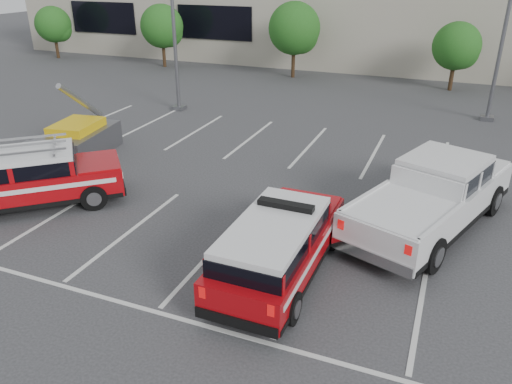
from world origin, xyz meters
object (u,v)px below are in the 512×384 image
tree_far_left (55,26)px  ladder_suv (31,181)px  utility_rig (75,141)px  white_pickup (432,202)px  fire_chief_suv (279,249)px  tree_mid_right (458,48)px  tree_left (163,28)px  light_pole_left (172,5)px  light_pole_mid (509,8)px  tree_mid_left (296,30)px

tree_far_left → ladder_suv: 28.51m
ladder_suv → utility_rig: bearing=162.8°
white_pickup → ladder_suv: (-11.75, -3.19, 0.01)m
white_pickup → ladder_suv: ladder_suv is taller
tree_far_left → fire_chief_suv: (26.92, -22.52, -1.76)m
ladder_suv → utility_rig: 4.57m
fire_chief_suv → ladder_suv: bearing=175.2°
tree_mid_right → utility_rig: bearing=-127.5°
tree_left → utility_rig: 18.85m
white_pickup → light_pole_left: bearing=167.4°
light_pole_mid → ladder_suv: light_pole_mid is taller
tree_mid_left → ladder_suv: 21.88m
tree_left → white_pickup: 27.44m
tree_left → fire_chief_suv: (16.92, -22.52, -2.03)m
utility_rig → tree_left: bearing=101.9°
light_pole_left → ladder_suv: light_pole_left is taller
tree_far_left → utility_rig: 24.18m
tree_mid_right → white_pickup: 18.59m
fire_chief_suv → tree_mid_left: bearing=107.7°
tree_left → tree_far_left: bearing=-180.0°
tree_mid_right → fire_chief_suv: (-3.08, -22.52, -1.76)m
tree_far_left → tree_mid_right: size_ratio=1.00×
tree_far_left → tree_left: size_ratio=0.90×
ladder_suv → fire_chief_suv: bearing=43.1°
tree_mid_left → light_pole_left: (-3.09, -10.05, 2.14)m
light_pole_mid → tree_mid_right: bearing=107.5°
tree_far_left → ladder_suv: size_ratio=0.76×
tree_mid_right → utility_rig: size_ratio=1.04×
tree_left → fire_chief_suv: size_ratio=0.85×
light_pole_left → utility_rig: (-0.37, -7.50, -4.58)m
light_pole_mid → tree_mid_left: bearing=153.1°
utility_rig → white_pickup: bearing=-12.7°
white_pickup → light_pole_mid: bearing=102.0°
tree_mid_right → light_pole_mid: bearing=-72.5°
fire_chief_suv → ladder_suv: ladder_suv is taller
tree_far_left → fire_chief_suv: tree_far_left is taller
light_pole_mid → white_pickup: light_pole_mid is taller
tree_mid_right → ladder_suv: tree_mid_right is taller
light_pole_mid → tree_far_left: bearing=169.3°
white_pickup → utility_rig: (-13.62, 0.97, -0.20)m
tree_mid_left → tree_mid_right: bearing=-0.0°
tree_far_left → light_pole_left: light_pole_left is taller
tree_mid_left → light_pole_left: 10.73m
tree_mid_left → fire_chief_suv: bearing=-72.9°
utility_rig → tree_mid_right: bearing=43.9°
tree_mid_right → light_pole_left: light_pole_left is taller
light_pole_mid → utility_rig: bearing=-143.2°
utility_rig → light_pole_mid: bearing=28.2°
ladder_suv → utility_rig: utility_rig is taller
light_pole_mid → white_pickup: 13.33m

